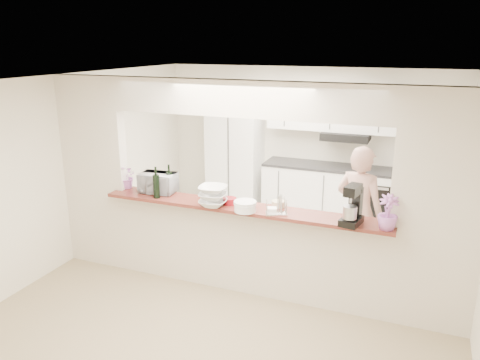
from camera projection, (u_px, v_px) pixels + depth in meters
The scene contains 19 objects.
floor at pixel (243, 289), 5.68m from camera, with size 6.00×6.00×0.00m, color tan.
tile_overlay at pixel (280, 240), 7.06m from camera, with size 5.00×2.90×0.01m, color silver.
partition at pixel (243, 172), 5.26m from camera, with size 5.00×0.15×2.50m.
bar_counter at pixel (243, 246), 5.51m from camera, with size 3.40×0.38×1.09m.
kitchen_cabinets at pixel (291, 160), 7.90m from camera, with size 3.15×0.62×2.25m.
refrigerator at pixel (432, 182), 7.08m from camera, with size 0.75×0.70×1.70m, color #B4B5BA.
flower_left at pixel (127, 177), 5.94m from camera, with size 0.27×0.24×0.30m, color #C769A6.
wine_bottle_a at pixel (156, 186), 5.57m from camera, with size 0.08×0.08×0.38m.
wine_bottle_b at pixel (169, 182), 5.75m from camera, with size 0.07×0.07×0.36m.
toaster_oven at pixel (158, 183), 5.79m from camera, with size 0.44×0.30×0.24m, color #B0B0B5.
serving_bowls at pixel (213, 196), 5.29m from camera, with size 0.32×0.32×0.23m, color silver.
plate_stack_a at pixel (245, 206), 5.15m from camera, with size 0.25×0.25×0.12m.
plate_stack_b at pixel (245, 207), 5.16m from camera, with size 0.25×0.25×0.09m.
red_bowl at pixel (230, 201), 5.39m from camera, with size 0.16×0.16×0.07m, color maroon.
tan_bowl at pixel (278, 204), 5.29m from camera, with size 0.15×0.15×0.07m, color tan.
utensil_caddy at pixel (277, 206), 5.05m from camera, with size 0.26×0.21×0.22m.
stand_mixer at pixel (353, 207), 4.75m from camera, with size 0.23×0.32×0.42m.
flower_right at pixel (388, 212), 4.62m from camera, with size 0.20×0.20×0.36m, color #A661B4.
person at pixel (359, 213), 5.82m from camera, with size 0.62×0.40×1.69m, color tan.
Camera 1 is at (1.84, -4.73, 2.89)m, focal length 35.00 mm.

